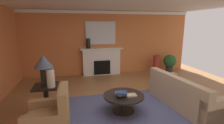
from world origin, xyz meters
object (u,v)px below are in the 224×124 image
Objects in this scene: sofa at (184,96)px; coffee_table at (124,99)px; vase_mantel_left at (88,43)px; vase_tall_corner at (156,64)px; potted_plant at (170,62)px; side_table at (46,97)px; table_lamp at (43,64)px; armchair_near_window at (51,119)px; vase_on_side_table at (51,78)px; mantel_mirror at (101,33)px; fireplace at (102,62)px.

coffee_table is at bearing 177.01° from sofa.
vase_mantel_left is 0.52× the size of vase_tall_corner.
coffee_table is 1.20× the size of potted_plant.
sofa is 3.13× the size of side_table.
table_lamp reaches higher than vase_tall_corner.
vase_on_side_table reaches higher than armchair_near_window.
mantel_mirror is 3.82m from side_table.
fireplace is 2.25× the size of vase_tall_corner.
fireplace is 0.99m from vase_mantel_left.
vase_on_side_table is at bearing -111.03° from vase_mantel_left.
sofa is 2.30× the size of armchair_near_window.
side_table is 0.82m from table_lamp.
potted_plant is (3.59, -0.34, -0.89)m from vase_mantel_left.
mantel_mirror is at bearing 58.67° from side_table.
sofa is 3.53m from side_table.
table_lamp is 5.55m from potted_plant.
vase_tall_corner is at bearing 31.40° from side_table.
side_table is at bearing 0.00° from table_lamp.
potted_plant is at bearing 36.15° from armchair_near_window.
table_lamp reaches higher than vase_on_side_table.
coffee_table is at bearing -11.72° from side_table.
vase_mantel_left reaches higher than vase_on_side_table.
vase_mantel_left is at bearing 65.63° from table_lamp.
vase_on_side_table is (-1.70, -3.16, -0.89)m from mantel_mirror.
armchair_near_window is 2.28× the size of vase_mantel_left.
coffee_table is 1.89m from side_table.
fireplace is at bearing 57.62° from side_table.
mantel_mirror reaches higher than armchair_near_window.
coffee_table is at bearing -11.72° from table_lamp.
table_lamp reaches higher than sofa.
potted_plant is (4.89, 2.52, -0.73)m from table_lamp.
fireplace is 2.16× the size of potted_plant.
mantel_mirror reaches higher than vase_mantel_left.
coffee_table is 3.86m from vase_tall_corner.
vase_on_side_table is (-3.35, 0.35, 0.61)m from sofa.
sofa is 5.16× the size of vase_on_side_table.
vase_on_side_table is at bearing -119.23° from fireplace.
potted_plant is at bearing 27.33° from side_table.
potted_plant is at bearing -7.32° from fireplace.
table_lamp is 0.94× the size of vase_tall_corner.
table_lamp reaches higher than potted_plant.
vase_tall_corner is (2.43, 3.00, 0.07)m from coffee_table.
vase_on_side_table is at bearing 93.46° from armchair_near_window.
side_table is 0.87× the size of vase_tall_corner.
coffee_table is at bearing -89.96° from mantel_mirror.
fireplace reaches higher than sofa.
vase_on_side_table is at bearing -38.66° from side_table.
vase_mantel_left is 3.71m from potted_plant.
mantel_mirror is (-0.00, 0.12, 1.24)m from fireplace.
fireplace is 4.25× the size of vase_on_side_table.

